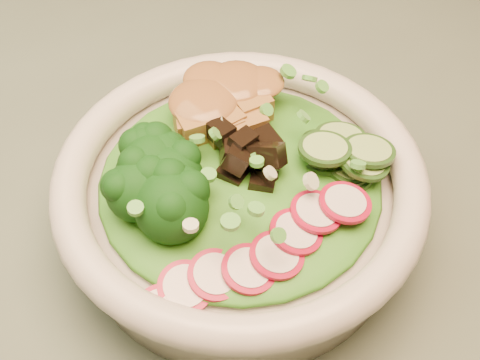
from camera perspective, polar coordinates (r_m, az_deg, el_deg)
dining_table at (r=0.59m, az=-10.30°, el=-11.14°), size 1.20×0.80×0.75m
salad_bowl at (r=0.46m, az=0.00°, el=-1.52°), size 0.25×0.25×0.07m
lettuce_bed at (r=0.44m, az=-0.00°, el=0.08°), size 0.19×0.19×0.02m
broccoli_florets at (r=0.43m, az=-7.51°, el=-0.47°), size 0.09×0.09×0.04m
radish_slices at (r=0.41m, az=2.71°, el=-5.99°), size 0.11×0.07×0.02m
cucumber_slices at (r=0.45m, az=7.52°, el=2.42°), size 0.08×0.08×0.03m
mushroom_heap at (r=0.44m, az=-0.39°, el=2.22°), size 0.08×0.08×0.04m
tofu_cubes at (r=0.48m, az=-1.71°, el=6.20°), size 0.10×0.08×0.03m
peanut_sauce at (r=0.47m, az=-1.75°, el=7.27°), size 0.07×0.05×0.01m
scallion_garnish at (r=0.43m, az=-0.00°, el=1.98°), size 0.18×0.18×0.02m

